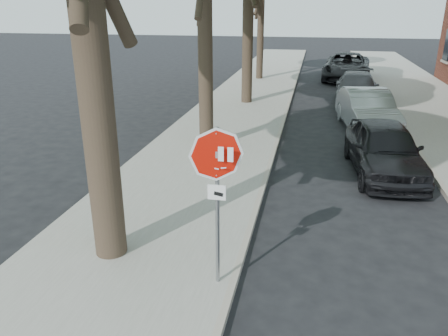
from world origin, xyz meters
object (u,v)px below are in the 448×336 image
object	(u,v)px
car_d	(347,67)
car_b	(367,110)
car_a	(384,148)
car_c	(357,88)
stop_sign	(217,178)

from	to	relation	value
car_d	car_b	bearing A→B (deg)	-84.50
car_a	car_b	distance (m)	4.62
car_a	car_d	distance (m)	16.25
car_b	car_d	distance (m)	11.63
car_c	car_a	bearing A→B (deg)	-86.94
car_a	stop_sign	bearing A→B (deg)	-123.64
stop_sign	car_a	distance (m)	6.94
car_c	car_d	xyz separation A→B (m)	(-0.09, 6.76, 0.12)
car_c	stop_sign	bearing A→B (deg)	-98.98
car_b	car_a	bearing A→B (deg)	-97.81
car_a	car_c	world-z (taller)	car_a
car_a	car_d	world-z (taller)	car_d
stop_sign	car_d	world-z (taller)	stop_sign
stop_sign	car_b	size ratio (longest dim) A/B	0.59
car_b	car_c	world-z (taller)	car_b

